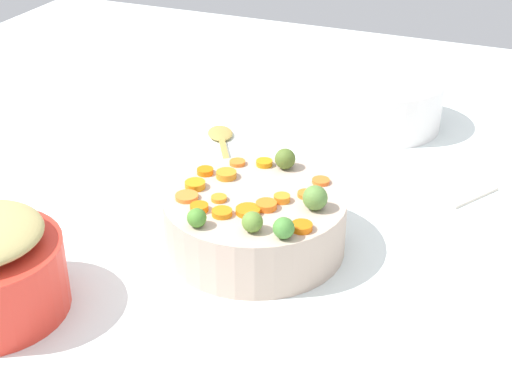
# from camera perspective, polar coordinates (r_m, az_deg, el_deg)

# --- Properties ---
(tabletop) EXTENTS (2.40, 2.40, 0.02)m
(tabletop) POSITION_cam_1_polar(r_m,az_deg,el_deg) (1.25, -0.22, -4.68)
(tabletop) COLOR white
(tabletop) RESTS_ON ground
(serving_bowl_carrots) EXTENTS (0.29, 0.29, 0.09)m
(serving_bowl_carrots) POSITION_cam_1_polar(r_m,az_deg,el_deg) (1.23, 0.00, -2.31)
(serving_bowl_carrots) COLOR #C3AA97
(serving_bowl_carrots) RESTS_ON tabletop
(carrot_slice_0) EXTENTS (0.04, 0.04, 0.01)m
(carrot_slice_0) POSITION_cam_1_polar(r_m,az_deg,el_deg) (1.23, -4.50, 0.60)
(carrot_slice_0) COLOR orange
(carrot_slice_0) RESTS_ON serving_bowl_carrots
(carrot_slice_1) EXTENTS (0.05, 0.05, 0.01)m
(carrot_slice_1) POSITION_cam_1_polar(r_m,az_deg,el_deg) (1.16, -0.60, -1.40)
(carrot_slice_1) COLOR orange
(carrot_slice_1) RESTS_ON serving_bowl_carrots
(carrot_slice_2) EXTENTS (0.03, 0.03, 0.01)m
(carrot_slice_2) POSITION_cam_1_polar(r_m,az_deg,el_deg) (1.19, 1.94, -0.47)
(carrot_slice_2) COLOR orange
(carrot_slice_2) RESTS_ON serving_bowl_carrots
(carrot_slice_3) EXTENTS (0.03, 0.03, 0.01)m
(carrot_slice_3) POSITION_cam_1_polar(r_m,az_deg,el_deg) (1.17, -4.25, -1.17)
(carrot_slice_3) COLOR orange
(carrot_slice_3) RESTS_ON serving_bowl_carrots
(carrot_slice_4) EXTENTS (0.03, 0.03, 0.01)m
(carrot_slice_4) POSITION_cam_1_polar(r_m,az_deg,el_deg) (1.26, -2.23, 1.31)
(carrot_slice_4) COLOR orange
(carrot_slice_4) RESTS_ON serving_bowl_carrots
(carrot_slice_5) EXTENTS (0.05, 0.05, 0.01)m
(carrot_slice_5) POSITION_cam_1_polar(r_m,az_deg,el_deg) (1.20, -5.18, -0.35)
(carrot_slice_5) COLOR orange
(carrot_slice_5) RESTS_ON serving_bowl_carrots
(carrot_slice_6) EXTENTS (0.04, 0.04, 0.01)m
(carrot_slice_6) POSITION_cam_1_polar(r_m,az_deg,el_deg) (1.16, -2.55, -1.55)
(carrot_slice_6) COLOR orange
(carrot_slice_6) RESTS_ON serving_bowl_carrots
(carrot_slice_7) EXTENTS (0.04, 0.04, 0.01)m
(carrot_slice_7) POSITION_cam_1_polar(r_m,az_deg,el_deg) (1.17, 0.77, -1.00)
(carrot_slice_7) COLOR orange
(carrot_slice_7) RESTS_ON serving_bowl_carrots
(carrot_slice_8) EXTENTS (0.04, 0.04, 0.01)m
(carrot_slice_8) POSITION_cam_1_polar(r_m,az_deg,el_deg) (1.30, -1.40, 2.21)
(carrot_slice_8) COLOR orange
(carrot_slice_8) RESTS_ON serving_bowl_carrots
(carrot_slice_9) EXTENTS (0.04, 0.04, 0.01)m
(carrot_slice_9) POSITION_cam_1_polar(r_m,az_deg,el_deg) (1.25, 4.85, 0.82)
(carrot_slice_9) COLOR orange
(carrot_slice_9) RESTS_ON serving_bowl_carrots
(carrot_slice_10) EXTENTS (0.04, 0.04, 0.01)m
(carrot_slice_10) POSITION_cam_1_polar(r_m,az_deg,el_deg) (1.21, 3.72, -0.17)
(carrot_slice_10) COLOR orange
(carrot_slice_10) RESTS_ON serving_bowl_carrots
(carrot_slice_11) EXTENTS (0.04, 0.04, 0.01)m
(carrot_slice_11) POSITION_cam_1_polar(r_m,az_deg,el_deg) (1.30, 0.62, 2.18)
(carrot_slice_11) COLOR orange
(carrot_slice_11) RESTS_ON serving_bowl_carrots
(carrot_slice_12) EXTENTS (0.04, 0.04, 0.01)m
(carrot_slice_12) POSITION_cam_1_polar(r_m,az_deg,el_deg) (1.12, 3.43, -2.60)
(carrot_slice_12) COLOR orange
(carrot_slice_12) RESTS_ON serving_bowl_carrots
(carrot_slice_13) EXTENTS (0.03, 0.03, 0.01)m
(carrot_slice_13) POSITION_cam_1_polar(r_m,az_deg,el_deg) (1.20, -2.78, -0.48)
(carrot_slice_13) COLOR orange
(carrot_slice_13) RESTS_ON serving_bowl_carrots
(carrot_slice_14) EXTENTS (0.04, 0.04, 0.01)m
(carrot_slice_14) POSITION_cam_1_polar(r_m,az_deg,el_deg) (1.27, -3.81, 1.55)
(carrot_slice_14) COLOR orange
(carrot_slice_14) RESTS_ON serving_bowl_carrots
(brussels_sprout_0) EXTENTS (0.04, 0.04, 0.04)m
(brussels_sprout_0) POSITION_cam_1_polar(r_m,az_deg,el_deg) (1.17, 4.42, -0.43)
(brussels_sprout_0) COLOR #5A863C
(brussels_sprout_0) RESTS_ON serving_bowl_carrots
(brussels_sprout_1) EXTENTS (0.04, 0.04, 0.04)m
(brussels_sprout_1) POSITION_cam_1_polar(r_m,az_deg,el_deg) (1.28, 2.18, 2.49)
(brussels_sprout_1) COLOR #516B28
(brussels_sprout_1) RESTS_ON serving_bowl_carrots
(brussels_sprout_2) EXTENTS (0.03, 0.03, 0.03)m
(brussels_sprout_2) POSITION_cam_1_polar(r_m,az_deg,el_deg) (1.12, -4.44, -1.93)
(brussels_sprout_2) COLOR #4A882F
(brussels_sprout_2) RESTS_ON serving_bowl_carrots
(brussels_sprout_3) EXTENTS (0.03, 0.03, 0.03)m
(brussels_sprout_3) POSITION_cam_1_polar(r_m,az_deg,el_deg) (1.09, 2.07, -2.70)
(brussels_sprout_3) COLOR #488636
(brussels_sprout_3) RESTS_ON serving_bowl_carrots
(brussels_sprout_4) EXTENTS (0.03, 0.03, 0.03)m
(brussels_sprout_4) POSITION_cam_1_polar(r_m,az_deg,el_deg) (1.11, -0.28, -2.24)
(brussels_sprout_4) COLOR olive
(brussels_sprout_4) RESTS_ON serving_bowl_carrots
(wooden_spoon) EXTENTS (0.18, 0.28, 0.01)m
(wooden_spoon) POSITION_cam_1_polar(r_m,az_deg,el_deg) (1.59, -2.51, 3.69)
(wooden_spoon) COLOR #A98E44
(wooden_spoon) RESTS_ON tabletop
(casserole_dish) EXTENTS (0.25, 0.25, 0.11)m
(casserole_dish) POSITION_cam_1_polar(r_m,az_deg,el_deg) (1.68, 9.53, 6.60)
(casserole_dish) COLOR white
(casserole_dish) RESTS_ON tabletop
(dish_towel) EXTENTS (0.18, 0.17, 0.01)m
(dish_towel) POSITION_cam_1_polar(r_m,az_deg,el_deg) (1.48, 14.15, 0.59)
(dish_towel) COLOR silver
(dish_towel) RESTS_ON tabletop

